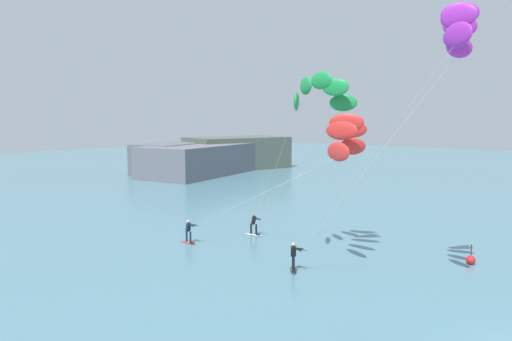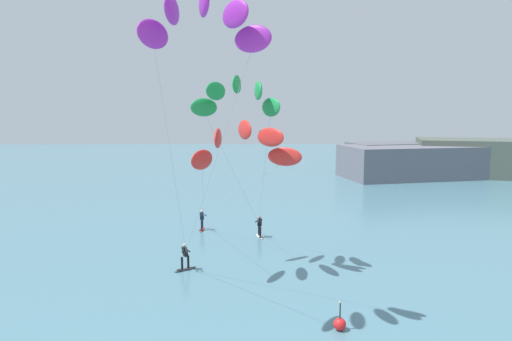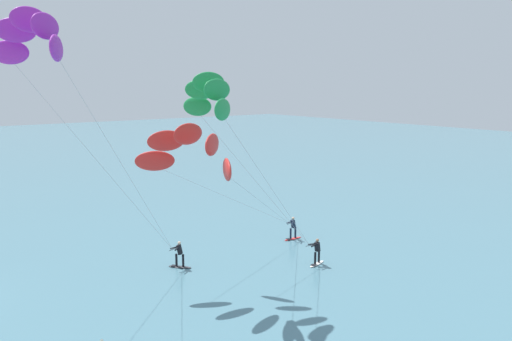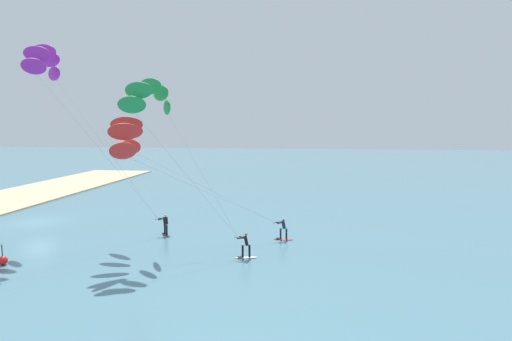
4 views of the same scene
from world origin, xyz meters
The scene contains 3 objects.
kitesurfer_nearshore centered at (6.21, 13.46, 10.14)m, with size 5.44×8.85×11.78m.
kitesurfer_mid_water centered at (6.49, 11.99, 7.57)m, with size 7.17×13.09×9.18m.
kitesurfer_far_out centered at (4.98, 5.19, 12.68)m, with size 5.58×10.00×14.42m.
Camera 3 is at (28.06, -0.43, 11.06)m, focal length 33.65 mm.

